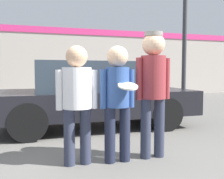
% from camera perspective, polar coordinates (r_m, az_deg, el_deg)
% --- Properties ---
extents(ground_plane, '(56.00, 56.00, 0.00)m').
position_cam_1_polar(ground_plane, '(3.78, -2.95, -15.36)').
color(ground_plane, '#66635E').
extents(storefront_building, '(24.00, 0.22, 3.38)m').
position_cam_1_polar(storefront_building, '(12.47, -13.39, 6.12)').
color(storefront_building, '#B2A89E').
rests_on(storefront_building, ground).
extents(person_left, '(0.56, 0.39, 1.61)m').
position_cam_1_polar(person_left, '(3.37, -8.00, -1.11)').
color(person_left, '#2D3347').
rests_on(person_left, ground).
extents(person_middle_with_frisbee, '(0.49, 0.53, 1.61)m').
position_cam_1_polar(person_middle_with_frisbee, '(3.43, 1.29, -1.16)').
color(person_middle_with_frisbee, '#1E2338').
rests_on(person_middle_with_frisbee, ground).
extents(person_right, '(0.53, 0.36, 1.82)m').
position_cam_1_polar(person_right, '(3.65, 9.38, 1.80)').
color(person_right, '#2D3347').
rests_on(person_right, ground).
extents(parked_car_near, '(4.50, 1.93, 1.48)m').
position_cam_1_polar(parked_car_near, '(5.69, -4.67, -1.07)').
color(parked_car_near, black).
rests_on(parked_car_near, ground).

